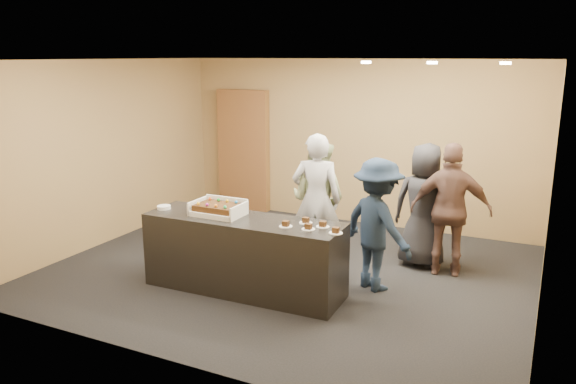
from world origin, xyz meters
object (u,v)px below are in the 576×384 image
Objects in this scene: sheet_cake at (218,207)px; person_sage_man at (318,201)px; person_server_grey at (316,200)px; person_dark_suit at (424,205)px; person_navy_man at (377,225)px; serving_counter at (244,255)px; plate_stack at (164,207)px; storage_cabinet at (244,150)px; cake_box at (219,211)px; person_brown_extra at (451,210)px.

person_sage_man reaches higher than sheet_cake.
person_server_grey is 1.07× the size of person_dark_suit.
serving_counter is at bearing 58.75° from person_navy_man.
plate_stack is 2.62m from person_navy_man.
person_sage_man is at bearing -39.52° from storage_cabinet.
storage_cabinet reaches higher than person_sage_man.
serving_counter is at bearing 0.00° from sheet_cake.
serving_counter is 3.77m from storage_cabinet.
storage_cabinet reaches higher than person_server_grey.
person_server_grey reaches higher than plate_stack.
person_navy_man is (1.74, 0.74, -0.14)m from cake_box.
cake_box is 0.36× the size of person_dark_suit.
storage_cabinet is 2.91m from person_sage_man.
storage_cabinet is 1.26× the size of person_brown_extra.
storage_cabinet is 3.06m from person_server_grey.
person_server_grey is at bearing 23.92° from person_dark_suit.
serving_counter is 14.26× the size of plate_stack.
person_navy_man is at bearing 41.45° from person_brown_extra.
person_sage_man is at bearing 62.56° from sheet_cake.
person_navy_man is at bearing 22.98° from cake_box.
storage_cabinet is at bearing -56.46° from person_server_grey.
person_server_grey is at bearing 4.83° from person_brown_extra.
storage_cabinet is 4.28m from person_brown_extra.
plate_stack is at bearing 24.82° from person_server_grey.
plate_stack is (-0.75, -0.09, -0.02)m from cake_box.
person_navy_man is 0.93× the size of person_brown_extra.
person_dark_suit is (-0.37, 0.17, -0.03)m from person_brown_extra.
person_brown_extra reaches higher than plate_stack.
serving_counter is 1.45× the size of person_sage_man.
person_sage_man is 1.74m from person_brown_extra.
serving_counter is at bearing 28.64° from person_brown_extra.
person_navy_man is at bearing -37.05° from storage_cabinet.
plate_stack is (-0.75, -0.07, -0.08)m from sheet_cake.
person_sage_man is 1.04× the size of person_navy_man.
storage_cabinet is at bearing -31.86° from person_sage_man.
person_dark_suit is at bearing -33.78° from person_brown_extra.
person_brown_extra is at bearing -164.98° from person_sage_man.
person_brown_extra is at bearing 33.25° from sheet_cake.
plate_stack is 2.06m from person_sage_man.
serving_counter is at bearing -59.92° from storage_cabinet.
cake_box is at bearing 175.10° from serving_counter.
storage_cabinet is 1.31× the size of person_sage_man.
serving_counter is 1.62m from person_navy_man.
storage_cabinet is at bearing 115.28° from sheet_cake.
serving_counter is 1.50× the size of person_navy_man.
sheet_cake is 3.05× the size of plate_stack.
person_brown_extra is at bearing 27.57° from plate_stack.
storage_cabinet reaches higher than plate_stack.
person_server_grey is 1.72m from person_brown_extra.
person_server_grey is (0.42, 1.19, 0.44)m from serving_counter.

